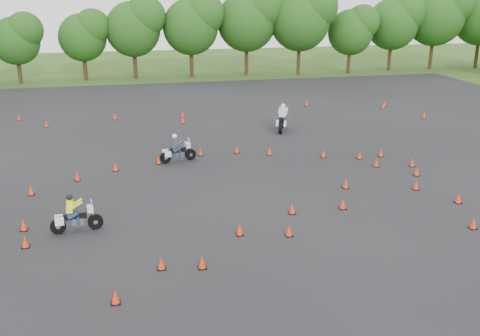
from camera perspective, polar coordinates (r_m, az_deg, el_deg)
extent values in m
plane|color=#2D5119|center=(22.21, 2.30, -6.12)|extent=(140.00, 140.00, 0.00)
plane|color=black|center=(27.62, -0.92, -1.08)|extent=(62.00, 62.00, 0.00)
cone|color=red|center=(26.30, 22.28, -3.01)|extent=(0.26, 0.26, 0.45)
cone|color=red|center=(41.37, -13.21, 5.36)|extent=(0.26, 0.26, 0.45)
cone|color=red|center=(41.33, -6.16, 5.73)|extent=(0.26, 0.26, 0.45)
cone|color=red|center=(21.24, -0.04, -6.61)|extent=(0.26, 0.26, 0.45)
cone|color=red|center=(27.15, -21.41, -2.25)|extent=(0.26, 0.26, 0.45)
cone|color=red|center=(19.00, -8.40, -10.02)|extent=(0.26, 0.26, 0.45)
cone|color=red|center=(17.38, -13.17, -13.25)|extent=(0.26, 0.26, 0.45)
cone|color=red|center=(40.41, -19.97, 4.43)|extent=(0.26, 0.26, 0.45)
cone|color=red|center=(46.75, 15.19, 6.67)|extent=(0.26, 0.26, 0.45)
cone|color=red|center=(23.34, -22.11, -5.67)|extent=(0.26, 0.26, 0.45)
cone|color=red|center=(21.83, -21.95, -7.32)|extent=(0.26, 0.26, 0.45)
cone|color=red|center=(24.13, 10.91, -3.80)|extent=(0.26, 0.26, 0.45)
cone|color=red|center=(45.66, 15.03, 6.41)|extent=(0.26, 0.26, 0.45)
cone|color=red|center=(30.86, 17.89, 0.56)|extent=(0.26, 0.26, 0.45)
cone|color=red|center=(32.20, 14.79, 1.57)|extent=(0.26, 0.26, 0.45)
cone|color=red|center=(26.64, 11.21, -1.68)|extent=(0.26, 0.26, 0.45)
cone|color=red|center=(30.28, 14.34, 0.55)|extent=(0.26, 0.26, 0.45)
cone|color=red|center=(45.59, 7.13, 6.88)|extent=(0.26, 0.26, 0.45)
cone|color=red|center=(18.90, -4.06, -10.02)|extent=(0.26, 0.26, 0.45)
cone|color=red|center=(43.28, -22.54, 5.00)|extent=(0.26, 0.26, 0.45)
cone|color=red|center=(31.35, 8.90, 1.51)|extent=(0.26, 0.26, 0.45)
cone|color=red|center=(29.41, -13.14, 0.12)|extent=(0.26, 0.26, 0.45)
cone|color=red|center=(31.84, -0.34, 2.00)|extent=(0.26, 0.26, 0.45)
cone|color=red|center=(39.47, -6.12, 5.13)|extent=(0.26, 0.26, 0.45)
cone|color=red|center=(30.20, -8.67, 0.87)|extent=(0.26, 0.26, 0.45)
cone|color=red|center=(31.43, -4.24, 1.73)|extent=(0.26, 0.26, 0.45)
cone|color=red|center=(27.33, 18.27, -1.75)|extent=(0.26, 0.26, 0.45)
cone|color=red|center=(31.53, 3.16, 1.81)|extent=(0.26, 0.26, 0.45)
cone|color=red|center=(31.48, 12.64, 1.35)|extent=(0.26, 0.26, 0.45)
cone|color=red|center=(43.10, 19.04, 5.35)|extent=(0.26, 0.26, 0.45)
cone|color=red|center=(28.42, -16.98, -0.86)|extent=(0.26, 0.26, 0.45)
cone|color=red|center=(23.77, 23.64, -5.44)|extent=(0.26, 0.26, 0.45)
cone|color=red|center=(23.31, 5.59, -4.36)|extent=(0.26, 0.26, 0.45)
cone|color=red|center=(21.26, 5.25, -6.67)|extent=(0.26, 0.26, 0.45)
cone|color=red|center=(29.42, 18.34, -0.35)|extent=(0.26, 0.26, 0.45)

